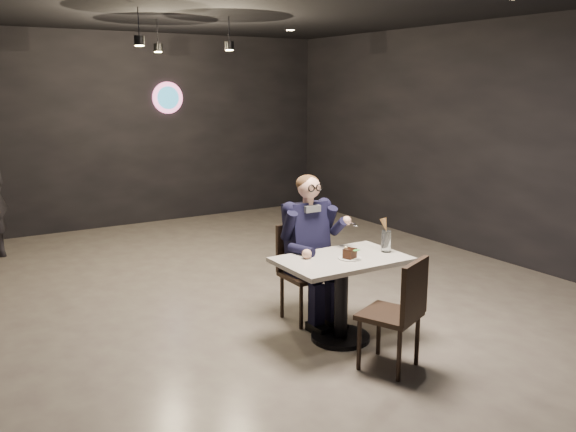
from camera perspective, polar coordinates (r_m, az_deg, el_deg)
floor at (r=6.12m, az=-2.58°, el=-8.97°), size 9.00×9.00×0.00m
wall_sign at (r=10.11m, az=-11.20°, el=10.80°), size 0.50×0.06×0.50m
pendant_lights at (r=7.55m, az=-10.53°, el=17.12°), size 1.40×1.20×0.36m
main_table at (r=5.38m, az=4.99°, el=-7.75°), size 1.10×0.70×0.75m
chair_far at (r=5.78m, az=1.76°, el=-5.40°), size 0.42×0.46×0.92m
chair_near at (r=4.89m, az=9.48°, el=-8.90°), size 0.57×0.59×0.92m
seated_man at (r=5.71m, az=1.77°, el=-2.91°), size 0.60×0.80×1.44m
dessert_plate at (r=5.24m, az=5.80°, el=-3.95°), size 0.20×0.20×0.01m
cake_slice at (r=5.22m, az=5.80°, el=-3.53°), size 0.13×0.11×0.07m
mint_leaf at (r=5.17m, az=6.44°, el=-3.20°), size 0.07×0.04×0.01m
sundae_glass at (r=5.48m, az=9.16°, el=-2.35°), size 0.09×0.09×0.19m
wafer_cone at (r=5.45m, az=9.05°, el=-0.85°), size 0.08×0.08×0.12m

